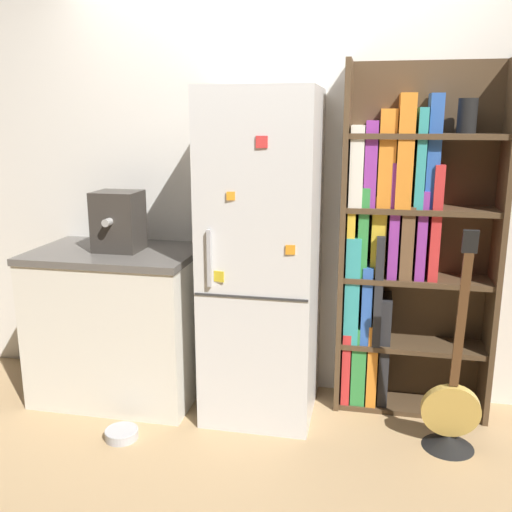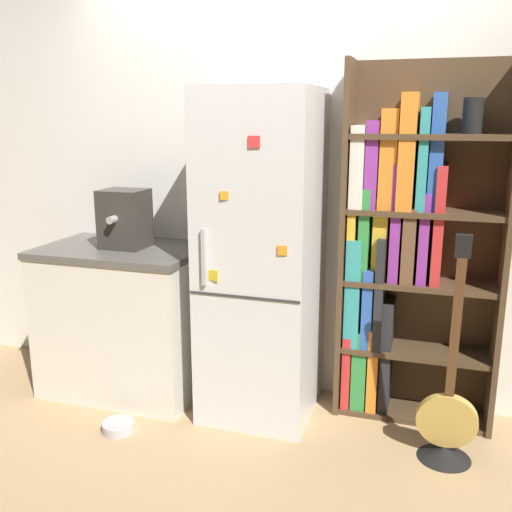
# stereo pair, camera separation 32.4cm
# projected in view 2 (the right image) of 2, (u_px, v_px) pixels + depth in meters

# --- Properties ---
(ground_plane) EXTENTS (16.00, 16.00, 0.00)m
(ground_plane) POSITION_uv_depth(u_px,v_px,m) (255.00, 417.00, 3.31)
(ground_plane) COLOR tan
(wall_back) EXTENTS (8.00, 0.05, 2.60)m
(wall_back) POSITION_uv_depth(u_px,v_px,m) (279.00, 184.00, 3.45)
(wall_back) COLOR white
(wall_back) RESTS_ON ground_plane
(refrigerator) EXTENTS (0.61, 0.67, 1.85)m
(refrigerator) POSITION_uv_depth(u_px,v_px,m) (262.00, 257.00, 3.22)
(refrigerator) COLOR silver
(refrigerator) RESTS_ON ground_plane
(bookshelf) EXTENTS (0.87, 0.29, 2.00)m
(bookshelf) POSITION_uv_depth(u_px,v_px,m) (402.00, 249.00, 3.16)
(bookshelf) COLOR #4C3823
(bookshelf) RESTS_ON ground_plane
(kitchen_counter) EXTENTS (0.98, 0.67, 0.93)m
(kitchen_counter) POSITION_uv_depth(u_px,v_px,m) (126.00, 318.00, 3.58)
(kitchen_counter) COLOR silver
(kitchen_counter) RESTS_ON ground_plane
(espresso_machine) EXTENTS (0.26, 0.29, 0.35)m
(espresso_machine) POSITION_uv_depth(u_px,v_px,m) (125.00, 219.00, 3.42)
(espresso_machine) COLOR #38332D
(espresso_machine) RESTS_ON kitchen_counter
(guitar) EXTENTS (0.30, 0.28, 1.19)m
(guitar) POSITION_uv_depth(u_px,v_px,m) (446.00, 428.00, 2.87)
(guitar) COLOR black
(guitar) RESTS_ON ground_plane
(pet_bowl) EXTENTS (0.18, 0.18, 0.05)m
(pet_bowl) POSITION_uv_depth(u_px,v_px,m) (118.00, 426.00, 3.16)
(pet_bowl) COLOR #B7B7BC
(pet_bowl) RESTS_ON ground_plane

